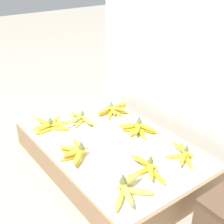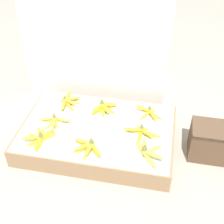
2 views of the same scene
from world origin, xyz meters
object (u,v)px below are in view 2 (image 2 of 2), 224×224
Objects in this scene: banana_bunch_front_left at (40,138)px; banana_bunch_back_left at (68,101)px; wooden_crate at (219,142)px; banana_bunch_back_midleft at (104,107)px; banana_bunch_front_midright at (148,152)px; banana_bunch_middle_left at (55,121)px; banana_bunch_middle_midright at (141,132)px; banana_bunch_front_midleft at (88,147)px; banana_bunch_back_midright at (148,112)px.

banana_bunch_front_left reaches higher than banana_bunch_back_left.
wooden_crate is 1.93× the size of banana_bunch_back_midleft.
banana_bunch_front_midright reaches higher than banana_bunch_front_left.
banana_bunch_middle_left is at bearing -95.21° from banana_bunch_back_left.
banana_bunch_middle_midright reaches higher than banana_bunch_back_left.
banana_bunch_back_left is (-1.12, 0.19, 0.04)m from wooden_crate.
banana_bunch_front_midright is (0.38, 0.03, 0.00)m from banana_bunch_front_midleft.
wooden_crate is at bearing -19.91° from banana_bunch_back_midright.
banana_bunch_middle_midright is (0.62, 0.00, 0.00)m from banana_bunch_middle_left.
banana_bunch_middle_left is at bearing -146.02° from banana_bunch_back_midleft.
wooden_crate is at bearing 11.46° from banana_bunch_front_left.
wooden_crate is 1.46× the size of banana_bunch_middle_midright.
banana_bunch_back_left is at bearing 170.30° from wooden_crate.
banana_bunch_front_midleft reaches higher than banana_bunch_back_left.
banana_bunch_back_midleft is 0.91× the size of banana_bunch_back_midright.
banana_bunch_back_midright is (0.64, 0.23, -0.00)m from banana_bunch_middle_left.
banana_bunch_back_midleft is at bearing 88.96° from banana_bunch_front_midleft.
banana_bunch_back_midright is (0.68, 0.42, -0.00)m from banana_bunch_front_left.
banana_bunch_front_left is 0.99× the size of banana_bunch_front_midright.
banana_bunch_middle_left is at bearing -160.14° from banana_bunch_back_midright.
banana_bunch_back_midleft reaches higher than banana_bunch_back_left.
banana_bunch_front_left is at bearing -131.30° from banana_bunch_back_midleft.
banana_bunch_front_midright is at bearing -84.61° from banana_bunch_back_midright.
banana_bunch_middle_midright is 1.32× the size of banana_bunch_back_midleft.
banana_bunch_back_midleft is at bearing 33.98° from banana_bunch_middle_left.
banana_bunch_back_midleft is at bearing -176.16° from banana_bunch_back_midright.
banana_bunch_front_midright is 0.41m from banana_bunch_back_midright.
banana_bunch_back_midleft is (0.01, 0.42, -0.00)m from banana_bunch_front_midleft.
banana_bunch_front_midright is at bearing 0.80° from banana_bunch_front_left.
wooden_crate reaches higher than banana_bunch_front_left.
banana_bunch_back_midleft reaches higher than banana_bunch_front_left.
wooden_crate is 1.14m from banana_bunch_middle_left.
banana_bunch_middle_left is (-0.68, 0.18, -0.01)m from banana_bunch_front_midright.
banana_bunch_back_midleft is at bearing -6.51° from banana_bunch_back_left.
banana_bunch_middle_left is 0.68m from banana_bunch_back_midright.
wooden_crate is 0.88m from banana_bunch_front_midleft.
banana_bunch_back_midleft is (-0.37, 0.39, -0.00)m from banana_bunch_front_midright.
banana_bunch_back_midleft reaches higher than banana_bunch_middle_left.
banana_bunch_front_left is at bearing 176.07° from banana_bunch_front_midleft.
banana_bunch_middle_midright is at bearing -174.72° from wooden_crate.
banana_bunch_back_midright is (-0.04, 0.41, -0.01)m from banana_bunch_front_midright.
banana_bunch_front_midright is at bearing 5.08° from banana_bunch_front_midleft.
banana_bunch_front_midright is (-0.46, -0.23, 0.05)m from wooden_crate.
banana_bunch_front_midleft is at bearing -145.73° from banana_bunch_middle_midright.
banana_bunch_back_midleft is at bearing 169.20° from wooden_crate.
banana_bunch_middle_left is at bearing -177.41° from wooden_crate.
banana_bunch_front_midright is at bearing -32.52° from banana_bunch_back_left.
banana_bunch_front_midleft is at bearing -58.17° from banana_bunch_back_left.
banana_bunch_back_left is at bearing 179.00° from banana_bunch_back_midright.
banana_bunch_front_midleft is 0.38m from banana_bunch_middle_midright.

